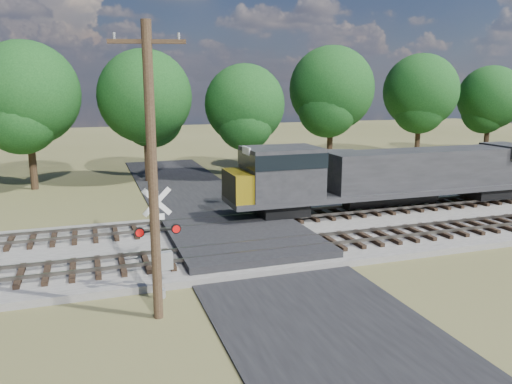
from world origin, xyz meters
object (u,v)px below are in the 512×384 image
object	(u,v)px
crossing_signal_near	(161,253)
utility_pole	(152,169)
equipment_shed	(333,170)
crossing_signal_far	(249,182)

from	to	relation	value
crossing_signal_near	utility_pole	world-z (taller)	utility_pole
crossing_signal_near	equipment_shed	xyz separation A→B (m)	(15.77, 16.85, -0.36)
crossing_signal_far	equipment_shed	size ratio (longest dim) A/B	0.78
crossing_signal_far	utility_pole	distance (m)	17.24
crossing_signal_near	utility_pole	size ratio (longest dim) A/B	0.43
equipment_shed	utility_pole	bearing A→B (deg)	-115.58
crossing_signal_near	crossing_signal_far	world-z (taller)	crossing_signal_near
crossing_signal_far	utility_pole	xyz separation A→B (m)	(-8.06, -14.81, 3.59)
crossing_signal_near	crossing_signal_far	xyz separation A→B (m)	(7.67, 13.15, -0.15)
crossing_signal_far	equipment_shed	distance (m)	8.91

